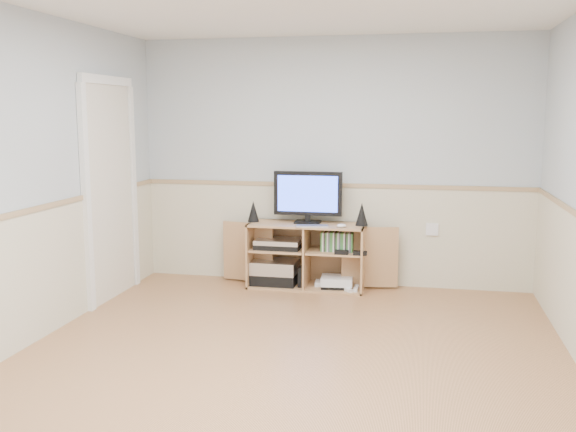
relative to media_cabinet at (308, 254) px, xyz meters
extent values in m
cube|color=tan|center=(0.23, -2.06, -0.34)|extent=(4.00, 4.50, 0.02)
cube|color=#AEB6BD|center=(-1.78, -2.06, 0.92)|extent=(0.02, 4.50, 2.50)
cube|color=#AEB6BD|center=(0.23, 0.20, 0.92)|extent=(4.00, 0.02, 2.50)
cube|color=#AEB6BD|center=(0.23, -4.32, 0.92)|extent=(4.00, 0.02, 2.50)
cube|color=beige|center=(0.23, 0.19, 0.17)|extent=(4.00, 0.01, 1.00)
cube|color=tan|center=(0.23, 0.18, 0.69)|extent=(4.00, 0.02, 0.04)
cube|color=silver|center=(-1.75, -0.76, 0.67)|extent=(0.03, 0.82, 2.00)
cube|color=tan|center=(0.00, -0.05, -0.32)|extent=(1.16, 0.44, 0.02)
cube|color=tan|center=(0.00, -0.05, 0.31)|extent=(1.16, 0.44, 0.02)
cube|color=tan|center=(-0.57, -0.05, -0.01)|extent=(0.02, 0.44, 0.65)
cube|color=tan|center=(0.57, -0.05, -0.01)|extent=(0.02, 0.44, 0.65)
cube|color=tan|center=(0.00, 0.15, -0.01)|extent=(1.16, 0.02, 0.65)
cube|color=tan|center=(0.00, -0.05, -0.01)|extent=(0.02, 0.42, 0.61)
cube|color=tan|center=(-0.29, -0.05, 0.05)|extent=(0.55, 0.40, 0.02)
cube|color=tan|center=(0.29, -0.05, 0.05)|extent=(0.55, 0.40, 0.02)
cube|color=tan|center=(-0.63, 0.00, -0.01)|extent=(0.56, 0.12, 0.61)
cube|color=tan|center=(0.63, 0.00, -0.01)|extent=(0.56, 0.12, 0.61)
cube|color=black|center=(0.00, 0.00, 0.33)|extent=(0.26, 0.18, 0.02)
cube|color=black|center=(0.00, 0.00, 0.37)|extent=(0.05, 0.04, 0.06)
cube|color=black|center=(0.00, 0.00, 0.62)|extent=(0.69, 0.05, 0.44)
cube|color=blue|center=(0.00, -0.03, 0.62)|extent=(0.60, 0.01, 0.36)
cone|color=black|center=(-0.56, -0.03, 0.43)|extent=(0.12, 0.12, 0.21)
cone|color=black|center=(0.54, -0.03, 0.43)|extent=(0.12, 0.12, 0.23)
cube|color=silver|center=(0.08, -0.19, 0.32)|extent=(0.33, 0.19, 0.01)
ellipsoid|color=white|center=(0.36, -0.19, 0.34)|extent=(0.11, 0.10, 0.04)
cube|color=black|center=(-0.33, -0.05, -0.26)|extent=(0.45, 0.34, 0.11)
cube|color=silver|center=(-0.33, -0.05, -0.14)|extent=(0.45, 0.34, 0.13)
cube|color=black|center=(-0.29, -0.05, 0.08)|extent=(0.45, 0.32, 0.05)
cube|color=silver|center=(-0.29, -0.05, 0.13)|extent=(0.45, 0.32, 0.05)
cube|color=black|center=(-0.05, -0.10, -0.21)|extent=(0.04, 0.14, 0.20)
cube|color=white|center=(0.19, -0.02, -0.29)|extent=(0.22, 0.18, 0.05)
cube|color=black|center=(0.31, -0.07, -0.30)|extent=(0.32, 0.27, 0.03)
cube|color=white|center=(0.31, -0.07, -0.24)|extent=(0.33, 0.29, 0.08)
cube|color=white|center=(0.51, -0.15, -0.30)|extent=(0.04, 0.14, 0.03)
cube|color=white|center=(0.49, 0.01, -0.30)|extent=(0.09, 0.15, 0.03)
cube|color=#3F8C3F|center=(0.31, -0.07, 0.15)|extent=(0.32, 0.13, 0.19)
cube|color=white|center=(1.23, 0.17, 0.27)|extent=(0.12, 0.03, 0.12)
camera|label=1|loc=(1.11, -6.26, 1.40)|focal=40.00mm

